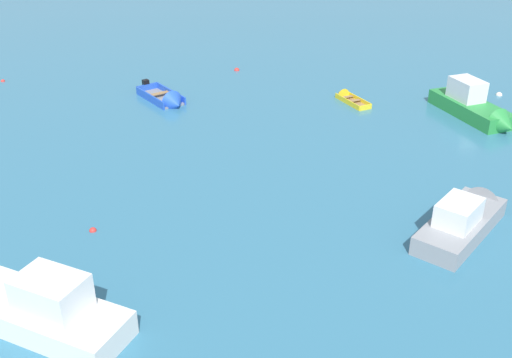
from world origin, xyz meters
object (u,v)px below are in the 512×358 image
(motor_launch_white_back_row_center, at_px, (30,305))
(mooring_buoy_near_foreground, at_px, (499,95))
(mooring_buoy_midfield, at_px, (237,70))
(motor_launch_green_cluster_outer, at_px, (476,107))
(motor_launch_grey_foreground_center, at_px, (465,217))
(rowboat_blue_distant_center, at_px, (168,100))
(mooring_buoy_far_field, at_px, (93,231))
(rowboat_yellow_center, at_px, (346,97))
(mooring_buoy_between_boats_right, at_px, (3,81))

(motor_launch_white_back_row_center, bearing_deg, mooring_buoy_near_foreground, 41.50)
(motor_launch_white_back_row_center, relative_size, mooring_buoy_near_foreground, 16.15)
(motor_launch_white_back_row_center, distance_m, mooring_buoy_midfield, 29.15)
(motor_launch_green_cluster_outer, xyz_separation_m, mooring_buoy_near_foreground, (3.19, 4.03, -0.70))
(motor_launch_grey_foreground_center, xyz_separation_m, mooring_buoy_near_foreground, (8.23, 16.72, -0.60))
(mooring_buoy_near_foreground, bearing_deg, motor_launch_white_back_row_center, -138.50)
(motor_launch_grey_foreground_center, distance_m, mooring_buoy_midfield, 24.87)
(rowboat_blue_distant_center, relative_size, mooring_buoy_far_field, 14.47)
(motor_launch_green_cluster_outer, bearing_deg, rowboat_yellow_center, 153.65)
(mooring_buoy_near_foreground, height_order, mooring_buoy_midfield, mooring_buoy_near_foreground)
(mooring_buoy_near_foreground, bearing_deg, motor_launch_green_cluster_outer, -128.31)
(motor_launch_white_back_row_center, distance_m, mooring_buoy_far_field, 5.85)
(mooring_buoy_near_foreground, xyz_separation_m, mooring_buoy_midfield, (-17.78, 6.24, 0.00))
(motor_launch_grey_foreground_center, xyz_separation_m, mooring_buoy_far_field, (-15.82, 0.44, -0.60))
(motor_launch_grey_foreground_center, bearing_deg, mooring_buoy_midfield, 112.60)
(rowboat_blue_distant_center, distance_m, mooring_buoy_far_field, 15.49)
(mooring_buoy_between_boats_right, bearing_deg, motor_launch_green_cluster_outer, -14.62)
(motor_launch_white_back_row_center, relative_size, mooring_buoy_far_field, 22.40)
(motor_launch_green_cluster_outer, height_order, rowboat_blue_distant_center, motor_launch_green_cluster_outer)
(mooring_buoy_midfield, xyz_separation_m, mooring_buoy_between_boats_right, (-16.94, -2.05, 0.00))
(rowboat_blue_distant_center, height_order, rowboat_yellow_center, rowboat_blue_distant_center)
(motor_launch_green_cluster_outer, height_order, mooring_buoy_far_field, motor_launch_green_cluster_outer)
(rowboat_yellow_center, xyz_separation_m, mooring_buoy_far_field, (-13.53, -15.88, -0.15))
(mooring_buoy_midfield, distance_m, mooring_buoy_between_boats_right, 17.06)
(motor_launch_grey_foreground_center, distance_m, rowboat_blue_distant_center, 21.17)
(rowboat_yellow_center, bearing_deg, motor_launch_grey_foreground_center, -81.98)
(rowboat_yellow_center, xyz_separation_m, mooring_buoy_midfield, (-7.26, 6.64, -0.15))
(motor_launch_white_back_row_center, bearing_deg, mooring_buoy_far_field, 81.67)
(mooring_buoy_far_field, bearing_deg, mooring_buoy_near_foreground, 34.09)
(mooring_buoy_near_foreground, relative_size, mooring_buoy_midfield, 1.06)
(motor_launch_green_cluster_outer, height_order, motor_launch_grey_foreground_center, motor_launch_green_cluster_outer)
(motor_launch_white_back_row_center, height_order, rowboat_yellow_center, motor_launch_white_back_row_center)
(mooring_buoy_between_boats_right, bearing_deg, motor_launch_white_back_row_center, -69.44)
(rowboat_blue_distant_center, xyz_separation_m, rowboat_yellow_center, (11.77, 0.50, -0.09))
(mooring_buoy_far_field, height_order, mooring_buoy_between_boats_right, mooring_buoy_far_field)
(rowboat_yellow_center, distance_m, mooring_buoy_near_foreground, 10.54)
(motor_launch_white_back_row_center, bearing_deg, rowboat_yellow_center, 56.40)
(motor_launch_green_cluster_outer, distance_m, mooring_buoy_between_boats_right, 32.60)
(mooring_buoy_midfield, bearing_deg, mooring_buoy_between_boats_right, -173.10)
(motor_launch_grey_foreground_center, relative_size, mooring_buoy_far_field, 18.32)
(motor_launch_green_cluster_outer, height_order, mooring_buoy_midfield, motor_launch_green_cluster_outer)
(mooring_buoy_midfield, xyz_separation_m, mooring_buoy_far_field, (-6.27, -22.52, 0.00))
(motor_launch_green_cluster_outer, distance_m, mooring_buoy_midfield, 17.86)
(motor_launch_grey_foreground_center, bearing_deg, mooring_buoy_far_field, 178.41)
(rowboat_blue_distant_center, bearing_deg, mooring_buoy_midfield, 57.69)
(rowboat_blue_distant_center, relative_size, rowboat_yellow_center, 1.38)
(rowboat_yellow_center, bearing_deg, mooring_buoy_midfield, 137.55)
(motor_launch_green_cluster_outer, xyz_separation_m, motor_launch_white_back_row_center, (-21.71, -17.99, 0.02))
(mooring_buoy_near_foreground, distance_m, mooring_buoy_between_boats_right, 34.98)
(rowboat_yellow_center, height_order, mooring_buoy_near_foreground, rowboat_yellow_center)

